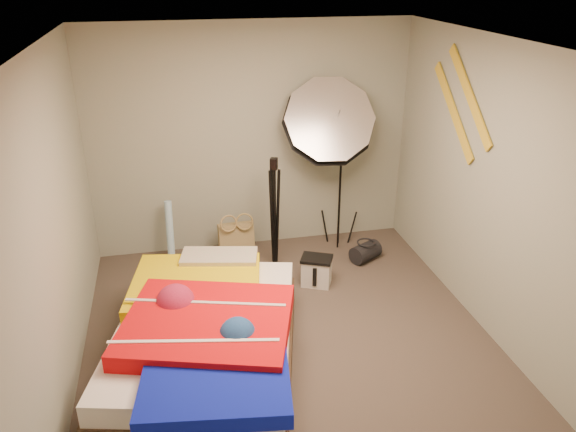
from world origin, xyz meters
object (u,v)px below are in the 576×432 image
object	(u,v)px
wrapping_roll	(170,232)
camera_case	(316,272)
photo_umbrella	(328,123)
bed	(207,336)
tote_bag	(236,240)
duffel_bag	(365,252)
camera_tripod	(274,207)

from	to	relation	value
wrapping_roll	camera_case	size ratio (longest dim) A/B	2.42
camera_case	photo_umbrella	bearing A→B (deg)	92.79
wrapping_roll	bed	xyz separation A→B (m)	(0.24, -1.88, -0.05)
camera_case	wrapping_roll	bearing A→B (deg)	174.24
tote_bag	duffel_bag	bearing A→B (deg)	-19.51
wrapping_roll	photo_umbrella	world-z (taller)	photo_umbrella
photo_umbrella	camera_tripod	world-z (taller)	photo_umbrella
camera_case	bed	world-z (taller)	bed
photo_umbrella	tote_bag	bearing A→B (deg)	178.39
camera_tripod	duffel_bag	bearing A→B (deg)	-3.07
photo_umbrella	camera_tripod	bearing A→B (deg)	-153.66
tote_bag	camera_case	world-z (taller)	tote_bag
bed	wrapping_roll	bearing A→B (deg)	97.15
photo_umbrella	bed	bearing A→B (deg)	-129.83
tote_bag	bed	distance (m)	1.88
tote_bag	camera_tripod	size ratio (longest dim) A/B	0.31
camera_case	tote_bag	bearing A→B (deg)	157.26
photo_umbrella	camera_tripod	distance (m)	1.05
tote_bag	camera_tripod	distance (m)	0.72
duffel_bag	bed	xyz separation A→B (m)	(-1.85, -1.41, 0.19)
wrapping_roll	camera_tripod	distance (m)	1.21
photo_umbrella	camera_tripod	size ratio (longest dim) A/B	1.66
duffel_bag	camera_tripod	distance (m)	1.18
wrapping_roll	photo_umbrella	distance (m)	2.07
bed	photo_umbrella	distance (m)	2.61
duffel_bag	camera_tripod	world-z (taller)	camera_tripod
camera_case	photo_umbrella	xyz separation A→B (m)	(0.30, 0.75, 1.33)
camera_case	camera_tripod	distance (m)	0.79
wrapping_roll	camera_tripod	world-z (taller)	camera_tripod
bed	camera_tripod	size ratio (longest dim) A/B	1.89
tote_bag	bed	size ratio (longest dim) A/B	0.17
camera_case	camera_tripod	xyz separation A→B (m)	(-0.35, 0.43, 0.57)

